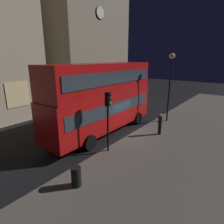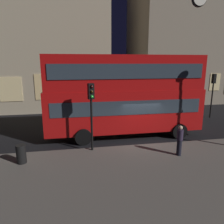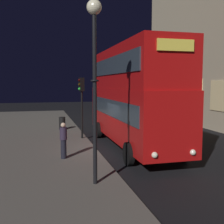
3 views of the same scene
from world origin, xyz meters
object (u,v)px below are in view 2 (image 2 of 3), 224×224
traffic_light_far_side (213,86)px  pedestrian (180,140)px  double_decker_bus (124,92)px  traffic_light_near_kerb (91,103)px  litter_bin (21,154)px

traffic_light_far_side → pedestrian: traffic_light_far_side is taller
double_decker_bus → traffic_light_near_kerb: size_ratio=2.78×
double_decker_bus → litter_bin: (-6.04, -3.42, -2.48)m
traffic_light_near_kerb → pedestrian: size_ratio=2.28×
traffic_light_far_side → litter_bin: size_ratio=4.26×
traffic_light_near_kerb → litter_bin: (-3.62, -0.96, -2.28)m
double_decker_bus → traffic_light_far_side: 9.74m
double_decker_bus → litter_bin: size_ratio=11.19×
litter_bin → traffic_light_near_kerb: bearing=14.9°
traffic_light_far_side → pedestrian: (-6.97, -7.43, -1.92)m
double_decker_bus → traffic_light_near_kerb: bearing=-134.8°
traffic_light_near_kerb → pedestrian: 5.16m
double_decker_bus → litter_bin: bearing=-150.7°
traffic_light_near_kerb → pedestrian: bearing=-32.3°
double_decker_bus → pedestrian: bearing=-62.0°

